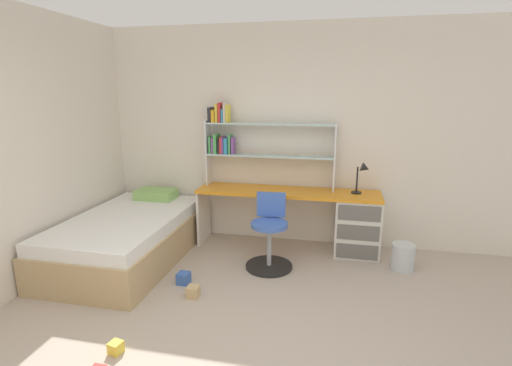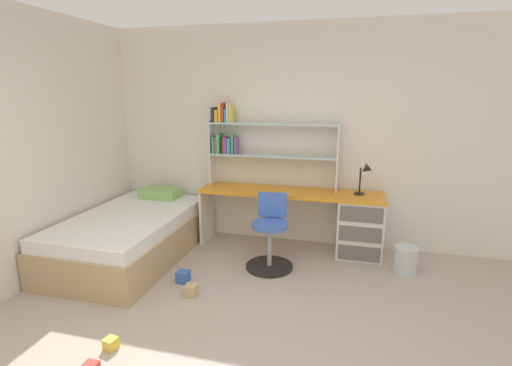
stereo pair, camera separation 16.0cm
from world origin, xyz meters
name	(u,v)px [view 2 (the right image)]	position (x,y,z in m)	size (l,w,h in m)	color
room_shell	(146,149)	(-1.25, 1.27, 1.36)	(5.69, 6.27, 2.71)	silver
desk	(339,220)	(0.61, 2.36, 0.42)	(2.21, 0.50, 0.74)	orange
bookshelf_hutch	(251,139)	(-0.51, 2.49, 1.34)	(1.61, 0.22, 1.04)	silver
desk_lamp	(366,174)	(0.88, 2.38, 0.99)	(0.20, 0.17, 0.38)	black
swivel_chair	(270,239)	(-0.11, 1.78, 0.33)	(0.52, 0.52, 0.82)	black
bed_platform	(131,235)	(-1.74, 1.63, 0.27)	(1.18, 1.99, 0.65)	tan
waste_bin	(405,260)	(1.34, 2.01, 0.15)	(0.25, 0.25, 0.29)	silver
toy_block_blue_0	(183,277)	(-0.89, 1.21, 0.06)	(0.12, 0.12, 0.12)	#3860B7
toy_block_yellow_1	(111,344)	(-0.97, 0.11, 0.04)	(0.09, 0.09, 0.09)	gold
toy_block_natural_3	(191,290)	(-0.70, 0.98, 0.06)	(0.11, 0.11, 0.11)	tan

